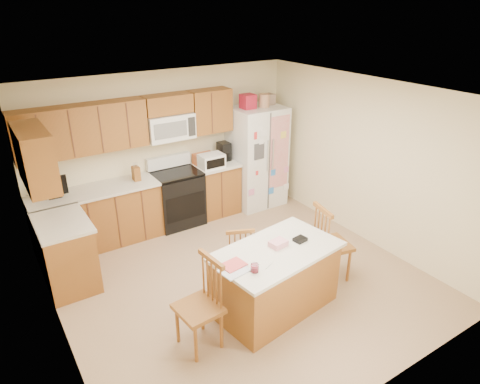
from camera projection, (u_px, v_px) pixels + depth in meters
ground at (240, 278)px, 5.84m from camera, size 4.50×4.50×0.00m
room_shell at (240, 181)px, 5.25m from camera, size 4.60×4.60×2.52m
cabinetry at (119, 189)px, 6.35m from camera, size 3.36×1.56×2.15m
stove at (177, 197)px, 7.13m from camera, size 0.76×0.65×1.13m
refrigerator at (257, 156)px, 7.67m from camera, size 0.90×0.79×2.04m
island at (275, 279)px, 5.13m from camera, size 1.62×1.09×0.92m
windsor_chair_left at (200, 307)px, 4.53m from camera, size 0.47×0.49×1.06m
windsor_chair_back at (239, 256)px, 5.57m from camera, size 0.49×0.48×0.88m
windsor_chair_right at (330, 244)px, 5.68m from camera, size 0.53×0.54×1.07m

